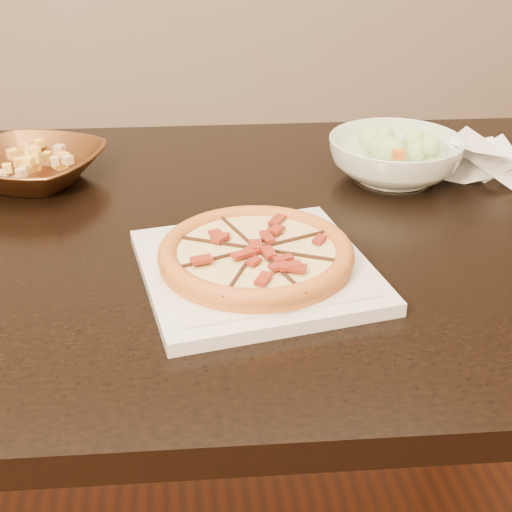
# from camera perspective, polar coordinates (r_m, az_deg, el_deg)

# --- Properties ---
(dining_table) EXTENTS (1.49, 1.00, 0.75)m
(dining_table) POSITION_cam_1_polar(r_m,az_deg,el_deg) (1.11, -5.48, -2.04)
(dining_table) COLOR black
(dining_table) RESTS_ON floor
(plate) EXTENTS (0.33, 0.33, 0.02)m
(plate) POSITION_cam_1_polar(r_m,az_deg,el_deg) (0.92, 0.00, -1.07)
(plate) COLOR silver
(plate) RESTS_ON dining_table
(pizza) EXTENTS (0.25, 0.25, 0.03)m
(pizza) POSITION_cam_1_polar(r_m,az_deg,el_deg) (0.91, -0.00, 0.21)
(pizza) COLOR #BD5724
(pizza) RESTS_ON plate
(bronze_bowl) EXTENTS (0.30, 0.30, 0.06)m
(bronze_bowl) POSITION_cam_1_polar(r_m,az_deg,el_deg) (1.25, -17.47, 6.82)
(bronze_bowl) COLOR brown
(bronze_bowl) RESTS_ON dining_table
(mixed_dish) EXTENTS (0.12, 0.11, 0.03)m
(mixed_dish) POSITION_cam_1_polar(r_m,az_deg,el_deg) (1.24, -17.76, 8.59)
(mixed_dish) COLOR tan
(mixed_dish) RESTS_ON bronze_bowl
(salad_bowl) EXTENTS (0.26, 0.26, 0.07)m
(salad_bowl) POSITION_cam_1_polar(r_m,az_deg,el_deg) (1.23, 11.05, 7.68)
(salad_bowl) COLOR white
(salad_bowl) RESTS_ON dining_table
(salad) EXTENTS (0.10, 0.11, 0.04)m
(salad) POSITION_cam_1_polar(r_m,az_deg,el_deg) (1.22, 11.19, 10.01)
(salad) COLOR #C0E29E
(salad) RESTS_ON salad_bowl
(cling_film) EXTENTS (0.19, 0.16, 0.05)m
(cling_film) POSITION_cam_1_polar(r_m,az_deg,el_deg) (1.28, 17.61, 7.18)
(cling_film) COLOR white
(cling_film) RESTS_ON dining_table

